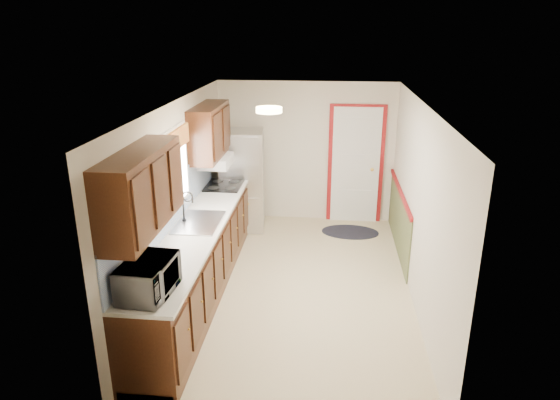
# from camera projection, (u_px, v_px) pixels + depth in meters

# --- Properties ---
(room_shell) EXTENTS (3.20, 5.20, 2.52)m
(room_shell) POSITION_uv_depth(u_px,v_px,m) (296.00, 201.00, 6.21)
(room_shell) COLOR #CCBC90
(room_shell) RESTS_ON ground
(kitchen_run) EXTENTS (0.63, 4.00, 2.20)m
(kitchen_run) POSITION_uv_depth(u_px,v_px,m) (194.00, 235.00, 6.18)
(kitchen_run) COLOR #34180B
(kitchen_run) RESTS_ON ground
(back_wall_trim) EXTENTS (1.12, 2.30, 2.08)m
(back_wall_trim) POSITION_uv_depth(u_px,v_px,m) (364.00, 176.00, 8.29)
(back_wall_trim) COLOR maroon
(back_wall_trim) RESTS_ON ground
(ceiling_fixture) EXTENTS (0.30, 0.30, 0.06)m
(ceiling_fixture) POSITION_uv_depth(u_px,v_px,m) (269.00, 110.00, 5.66)
(ceiling_fixture) COLOR #FFD88C
(ceiling_fixture) RESTS_ON room_shell
(microwave) EXTENTS (0.38, 0.63, 0.41)m
(microwave) POSITION_uv_depth(u_px,v_px,m) (148.00, 274.00, 4.51)
(microwave) COLOR white
(microwave) RESTS_ON kitchen_run
(refrigerator) EXTENTS (0.76, 0.73, 1.67)m
(refrigerator) POSITION_uv_depth(u_px,v_px,m) (243.00, 180.00, 8.27)
(refrigerator) COLOR #B7B7BC
(refrigerator) RESTS_ON ground
(rug) EXTENTS (0.97, 0.65, 0.01)m
(rug) POSITION_uv_depth(u_px,v_px,m) (350.00, 232.00, 8.31)
(rug) COLOR black
(rug) RESTS_ON ground
(cooktop) EXTENTS (0.54, 0.64, 0.02)m
(cooktop) POSITION_uv_depth(u_px,v_px,m) (224.00, 185.00, 7.62)
(cooktop) COLOR black
(cooktop) RESTS_ON kitchen_run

